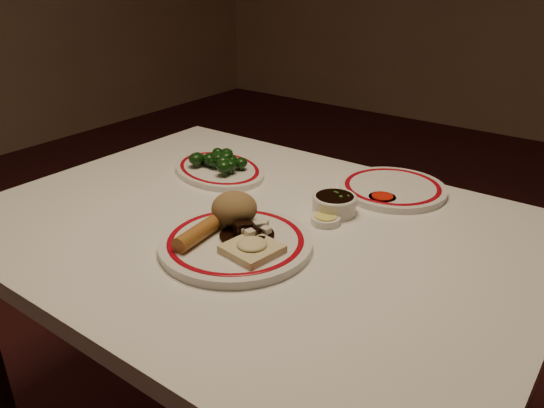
{
  "coord_description": "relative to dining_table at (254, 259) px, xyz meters",
  "views": [
    {
      "loc": [
        0.64,
        -0.8,
        1.27
      ],
      "look_at": [
        0.04,
        0.01,
        0.8
      ],
      "focal_mm": 35.0,
      "sensor_mm": 36.0,
      "label": 1
    }
  ],
  "objects": [
    {
      "name": "dining_table",
      "position": [
        0.0,
        0.0,
        0.0
      ],
      "size": [
        1.2,
        0.9,
        0.75
      ],
      "color": "white",
      "rests_on": "ground"
    },
    {
      "name": "main_plate",
      "position": [
        0.04,
        -0.11,
        0.1
      ],
      "size": [
        0.38,
        0.38,
        0.02
      ],
      "color": "white",
      "rests_on": "dining_table"
    },
    {
      "name": "rice_mound",
      "position": [
        -0.01,
        -0.05,
        0.14
      ],
      "size": [
        0.09,
        0.09,
        0.07
      ],
      "primitive_type": "ellipsoid",
      "color": "olive",
      "rests_on": "main_plate"
    },
    {
      "name": "spring_roll",
      "position": [
        -0.02,
        -0.15,
        0.13
      ],
      "size": [
        0.04,
        0.12,
        0.03
      ],
      "primitive_type": "cylinder",
      "rotation": [
        1.57,
        0.0,
        0.1
      ],
      "color": "#B06E2B",
      "rests_on": "main_plate"
    },
    {
      "name": "fried_wonton",
      "position": [
        0.1,
        -0.13,
        0.12
      ],
      "size": [
        0.11,
        0.11,
        0.03
      ],
      "color": "beige",
      "rests_on": "main_plate"
    },
    {
      "name": "stirfry_heap",
      "position": [
        0.05,
        -0.08,
        0.12
      ],
      "size": [
        0.11,
        0.11,
        0.03
      ],
      "color": "black",
      "rests_on": "main_plate"
    },
    {
      "name": "broccoli_plate",
      "position": [
        -0.25,
        0.17,
        0.1
      ],
      "size": [
        0.34,
        0.32,
        0.02
      ],
      "color": "white",
      "rests_on": "dining_table"
    },
    {
      "name": "broccoli_pile",
      "position": [
        -0.25,
        0.17,
        0.13
      ],
      "size": [
        0.16,
        0.13,
        0.05
      ],
      "color": "#23471C",
      "rests_on": "broccoli_plate"
    },
    {
      "name": "soy_bowl",
      "position": [
        0.12,
        0.14,
        0.11
      ],
      "size": [
        0.1,
        0.1,
        0.04
      ],
      "color": "white",
      "rests_on": "dining_table"
    },
    {
      "name": "sweet_sour_dish",
      "position": [
        0.18,
        0.26,
        0.1
      ],
      "size": [
        0.06,
        0.06,
        0.02
      ],
      "color": "white",
      "rests_on": "dining_table"
    },
    {
      "name": "mustard_dish",
      "position": [
        0.13,
        0.09,
        0.1
      ],
      "size": [
        0.06,
        0.06,
        0.02
      ],
      "color": "white",
      "rests_on": "dining_table"
    },
    {
      "name": "far_plate",
      "position": [
        0.17,
        0.33,
        0.1
      ],
      "size": [
        0.29,
        0.29,
        0.02
      ],
      "color": "white",
      "rests_on": "dining_table"
    }
  ]
}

